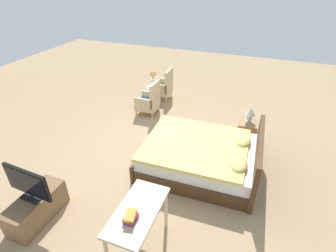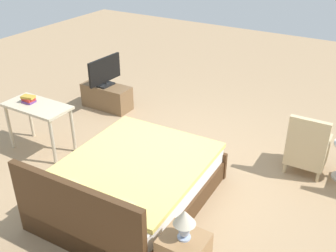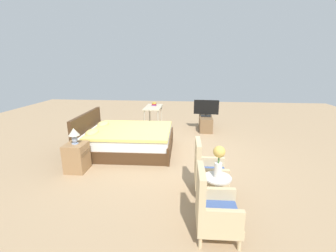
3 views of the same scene
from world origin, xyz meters
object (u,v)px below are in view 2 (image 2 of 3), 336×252
armchair_by_window_right (307,149)px  tv_stand (107,97)px  table_lamp (184,220)px  tv_flatscreen (105,71)px  book_stack (28,99)px  vanity_desk (38,112)px  bed (131,184)px

armchair_by_window_right → tv_stand: (3.80, -0.22, -0.15)m
table_lamp → tv_stand: size_ratio=0.34×
tv_stand → tv_flatscreen: (0.00, -0.00, 0.51)m
tv_flatscreen → book_stack: tv_flatscreen is taller
vanity_desk → book_stack: size_ratio=4.76×
armchair_by_window_right → tv_flatscreen: bearing=-3.4°
tv_stand → vanity_desk: vanity_desk is taller
bed → tv_stand: bearing=-45.4°
armchair_by_window_right → tv_stand: size_ratio=0.96×
tv_flatscreen → book_stack: (0.07, 1.73, 0.09)m
armchair_by_window_right → vanity_desk: armchair_by_window_right is taller
tv_stand → bed: bearing=134.6°
book_stack → tv_flatscreen: bearing=-92.2°
bed → book_stack: bearing=-9.9°
tv_stand → vanity_desk: 1.79m
bed → book_stack: (2.14, -0.37, 0.53)m
bed → armchair_by_window_right: size_ratio=2.41×
tv_stand → vanity_desk: size_ratio=0.92×
table_lamp → tv_flatscreen: 4.30m
armchair_by_window_right → tv_flatscreen: (3.80, -0.22, 0.37)m
book_stack → vanity_desk: bearing=179.0°
tv_stand → book_stack: size_ratio=4.39×
bed → tv_stand: bed is taller
book_stack → bed: bearing=170.1°
bed → book_stack: size_ratio=10.14×
table_lamp → book_stack: bearing=-18.4°
table_lamp → tv_stand: bearing=-41.1°
tv_stand → vanity_desk: (-0.10, 1.73, 0.43)m
vanity_desk → armchair_by_window_right: bearing=-157.8°
bed → table_lamp: bed is taller
armchair_by_window_right → book_stack: size_ratio=4.21×
table_lamp → book_stack: size_ratio=1.51×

